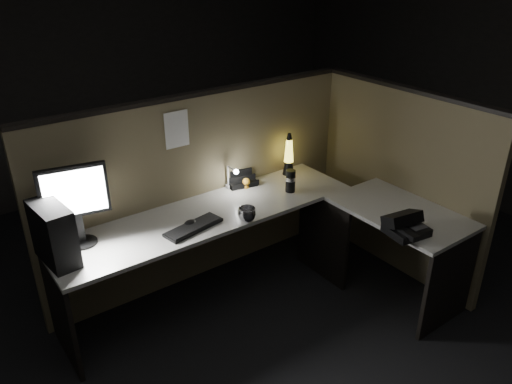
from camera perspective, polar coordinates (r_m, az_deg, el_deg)
floor at (r=3.72m, az=2.18°, el=-15.26°), size 6.00×6.00×0.00m
room_shell at (r=2.92m, az=2.72°, el=9.41°), size 6.00×6.00×6.00m
partition_back at (r=3.95m, az=-6.00°, el=0.35°), size 2.66×0.06×1.50m
partition_right at (r=4.20m, az=15.91°, el=1.03°), size 0.06×1.66×1.50m
desk at (r=3.63m, az=2.09°, el=-5.08°), size 2.60×1.60×0.73m
pc_tower at (r=3.23m, az=-22.13°, el=-4.46°), size 0.20×0.37×0.38m
monitor at (r=3.31m, az=-19.98°, el=-0.64°), size 0.42×0.18×0.54m
keyboard at (r=3.44m, az=-7.16°, el=-4.02°), size 0.45×0.22×0.02m
mouse at (r=3.48m, az=-7.53°, el=-3.54°), size 0.11×0.09×0.04m
clip_lamp at (r=3.91m, az=-2.77°, el=1.78°), size 0.04×0.16×0.20m
organizer at (r=4.06m, az=-1.88°, el=1.48°), size 0.26×0.24×0.17m
lava_lamp at (r=4.20m, az=3.77°, el=3.96°), size 0.10×0.10×0.36m
travel_mug at (r=3.91m, az=3.96°, el=1.27°), size 0.08×0.08×0.18m
steel_mug at (r=3.49m, az=-1.04°, el=-2.57°), size 0.16×0.16×0.10m
figurine at (r=3.98m, az=-1.13°, el=1.17°), size 0.06×0.06×0.06m
pinned_paper at (r=3.62m, az=-9.04°, el=7.07°), size 0.19×0.00×0.27m
desk_phone at (r=3.49m, az=16.63°, el=-3.69°), size 0.29×0.29×0.15m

